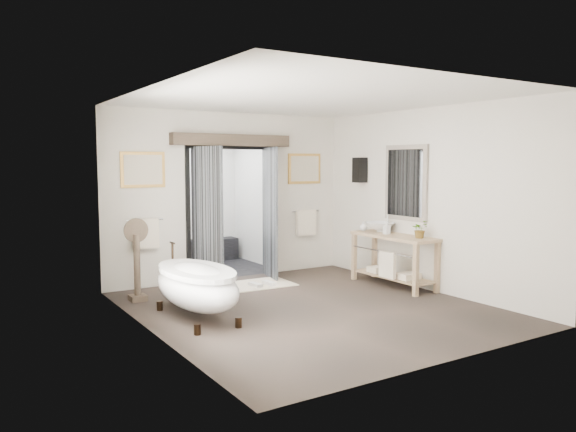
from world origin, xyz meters
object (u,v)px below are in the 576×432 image
object	(u,v)px
vanity	(393,256)
basin	(380,227)
clawfoot_tub	(196,285)
rug	(256,284)

from	to	relation	value
vanity	basin	size ratio (longest dim) A/B	3.20
basin	clawfoot_tub	bearing A→B (deg)	-177.68
vanity	basin	world-z (taller)	basin
clawfoot_tub	rug	size ratio (longest dim) A/B	1.55
vanity	rug	distance (m)	2.32
vanity	rug	bearing A→B (deg)	145.62
vanity	clawfoot_tub	bearing A→B (deg)	-178.56
clawfoot_tub	vanity	bearing A→B (deg)	1.44
clawfoot_tub	vanity	size ratio (longest dim) A/B	1.16
vanity	rug	size ratio (longest dim) A/B	1.33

